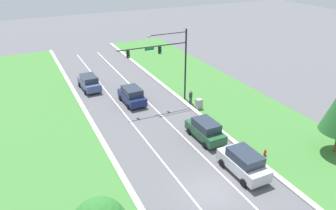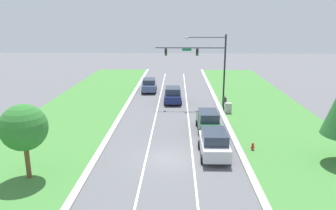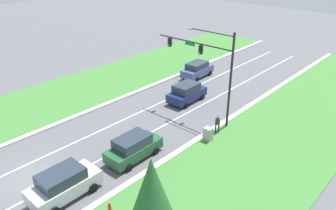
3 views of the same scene
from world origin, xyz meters
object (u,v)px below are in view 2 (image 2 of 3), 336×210
silver_suv (214,143)px  forest_suv (208,121)px  pedestrian (225,102)px  fire_hydrant (253,147)px  traffic_signal_mast (206,59)px  utility_cabinet (228,108)px  slate_blue_suv (149,85)px  navy_suv (173,95)px  oak_near_left_tree (24,128)px

silver_suv → forest_suv: bearing=88.7°
forest_suv → pedestrian: 7.98m
pedestrian → fire_hydrant: bearing=70.7°
traffic_signal_mast → fire_hydrant: traffic_signal_mast is taller
utility_cabinet → pedestrian: 1.67m
utility_cabinet → slate_blue_suv: bearing=131.1°
pedestrian → slate_blue_suv: bearing=-66.9°
traffic_signal_mast → forest_suv: traffic_signal_mast is taller
forest_suv → pedestrian: bearing=69.8°
fire_hydrant → forest_suv: bearing=122.9°
slate_blue_suv → silver_suv: size_ratio=1.00×
traffic_signal_mast → forest_suv: 10.22m
navy_suv → silver_suv: 17.18m
fire_hydrant → silver_suv: bearing=-161.5°
forest_suv → traffic_signal_mast: bearing=86.7°
navy_suv → fire_hydrant: navy_suv is taller
forest_suv → silver_suv: bearing=-91.9°
pedestrian → fire_hydrant: pedestrian is taller
silver_suv → fire_hydrant: silver_suv is taller
pedestrian → traffic_signal_mast: bearing=-55.3°
utility_cabinet → fire_hydrant: bearing=-87.9°
navy_suv → fire_hydrant: bearing=-68.1°
silver_suv → utility_cabinet: (2.88, 11.92, -0.43)m
navy_suv → utility_cabinet: size_ratio=3.69×
traffic_signal_mast → forest_suv: bearing=-92.2°
forest_suv → navy_suv: bearing=107.1°
navy_suv → slate_blue_suv: bearing=117.7°
silver_suv → utility_cabinet: size_ratio=3.82×
utility_cabinet → fire_hydrant: 10.84m
traffic_signal_mast → silver_suv: bearing=-91.6°
forest_suv → oak_near_left_tree: size_ratio=0.91×
traffic_signal_mast → fire_hydrant: size_ratio=12.39×
slate_blue_suv → utility_cabinet: size_ratio=3.82×
slate_blue_suv → utility_cabinet: (9.91, -11.38, -0.36)m
forest_suv → silver_suv: 6.01m
traffic_signal_mast → slate_blue_suv: 12.12m
traffic_signal_mast → fire_hydrant: (2.83, -13.95, -5.41)m
traffic_signal_mast → slate_blue_suv: traffic_signal_mast is taller
navy_suv → oak_near_left_tree: oak_near_left_tree is taller
forest_suv → silver_suv: (-0.09, -6.01, 0.07)m
utility_cabinet → oak_near_left_tree: (-15.67, -16.06, 2.98)m
forest_suv → utility_cabinet: 6.54m
fire_hydrant → traffic_signal_mast: bearing=101.5°
forest_suv → slate_blue_suv: bearing=111.3°
fire_hydrant → oak_near_left_tree: size_ratio=0.14×
pedestrian → silver_suv: bearing=56.8°
slate_blue_suv → utility_cabinet: 15.10m
forest_suv → oak_near_left_tree: bearing=-142.8°
navy_suv → utility_cabinet: (6.33, -4.91, -0.38)m
slate_blue_suv → pedestrian: slate_blue_suv is taller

